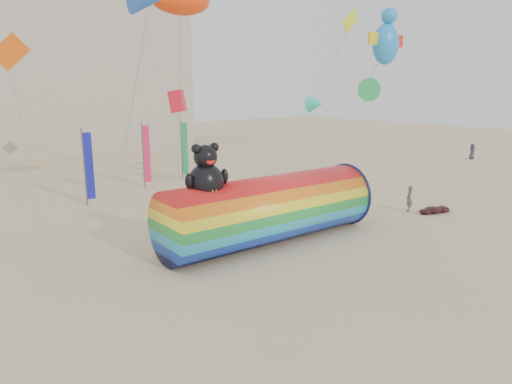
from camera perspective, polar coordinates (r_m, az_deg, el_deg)
ground at (r=23.18m, az=1.28°, el=-6.62°), size 160.00×160.00×0.00m
windsock_assembly at (r=23.15m, az=1.70°, el=-1.97°), size 11.78×3.59×5.43m
kite_handler at (r=30.75m, az=18.60°, el=-0.81°), size 0.72×0.68×1.66m
fabric_bundle at (r=31.22m, az=21.45°, el=-2.08°), size 2.62×1.35×0.41m
festival_banners at (r=36.48m, az=-13.90°, el=4.42°), size 10.23×4.41×5.20m
flying_kites at (r=27.12m, az=-0.87°, el=18.80°), size 25.96×12.78×9.94m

